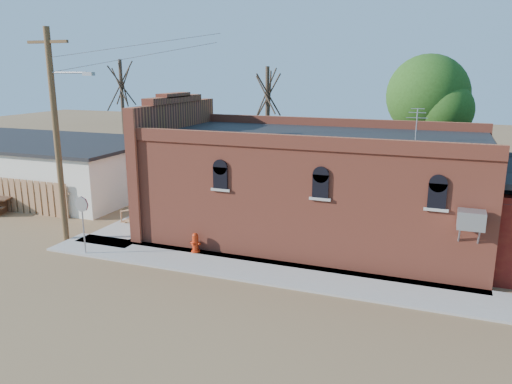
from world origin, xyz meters
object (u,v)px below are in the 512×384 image
(stop_sign, at_px, (82,210))
(brick_bar, at_px, (309,186))
(fire_hydrant, at_px, (195,243))
(utility_pole, at_px, (57,132))
(trash_barrel, at_px, (139,207))

(stop_sign, bearing_deg, brick_bar, 59.93)
(brick_bar, xyz_separation_m, fire_hydrant, (-3.69, -3.81, -1.86))
(utility_pole, height_order, stop_sign, utility_pole)
(trash_barrel, bearing_deg, brick_bar, -0.32)
(utility_pole, xyz_separation_m, trash_barrel, (0.84, 4.34, -4.32))
(fire_hydrant, height_order, trash_barrel, fire_hydrant)
(fire_hydrant, bearing_deg, utility_pole, -155.02)
(stop_sign, xyz_separation_m, trash_barrel, (-1.13, 5.54, -1.45))
(brick_bar, relative_size, fire_hydrant, 20.21)
(utility_pole, relative_size, trash_barrel, 12.02)
(utility_pole, distance_m, stop_sign, 3.69)
(brick_bar, bearing_deg, fire_hydrant, -134.07)
(brick_bar, height_order, stop_sign, brick_bar)
(fire_hydrant, height_order, stop_sign, stop_sign)
(stop_sign, relative_size, trash_barrel, 3.16)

